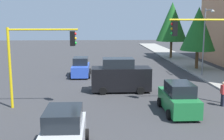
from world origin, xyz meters
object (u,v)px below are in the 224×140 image
delivery_van_black (120,76)px  car_green (179,99)px  car_blue (81,68)px  tree_roadside_far (172,22)px  traffic_signal_near_right (38,51)px  street_lamp_curbside (206,35)px  pedestrian_crossing (223,93)px  car_silver (63,134)px  traffic_signal_near_left (209,44)px  tree_roadside_mid (198,29)px

delivery_van_black → car_green: 6.42m
car_blue → delivery_van_black: bearing=28.6°
tree_roadside_far → car_green: size_ratio=2.07×
tree_roadside_far → car_blue: 19.21m
traffic_signal_near_right → tree_roadside_far: bearing=147.7°
street_lamp_curbside → pedestrian_crossing: (9.94, -2.42, -3.44)m
pedestrian_crossing → delivery_van_black: bearing=-123.0°
car_silver → car_green: size_ratio=1.00×
delivery_van_black → pedestrian_crossing: delivery_van_black is taller
car_blue → traffic_signal_near_left: bearing=40.9°
street_lamp_curbside → pedestrian_crossing: bearing=-13.7°
tree_roadside_mid → tree_roadside_far: (-10.00, -0.50, 0.79)m
street_lamp_curbside → car_blue: bearing=-95.0°
traffic_signal_near_left → tree_roadside_mid: bearing=163.1°
street_lamp_curbside → tree_roadside_far: size_ratio=0.82×
street_lamp_curbside → pedestrian_crossing: 10.79m
delivery_van_black → tree_roadside_far: bearing=154.9°
traffic_signal_near_right → pedestrian_crossing: size_ratio=3.15×
traffic_signal_near_right → delivery_van_black: size_ratio=1.12×
tree_roadside_far → car_green: (25.52, -6.13, -4.72)m
tree_roadside_mid → street_lamp_curbside: bearing=-10.3°
car_green → street_lamp_curbside: bearing=152.4°
tree_roadside_far → car_silver: bearing=-22.5°
car_green → delivery_van_black: bearing=-149.5°
traffic_signal_near_left → delivery_van_black: size_ratio=1.25×
traffic_signal_near_right → car_blue: traffic_signal_near_right is taller
car_silver → pedestrian_crossing: 11.92m
tree_roadside_far → car_silver: 33.63m
tree_roadside_mid → pedestrian_crossing: bearing=-12.7°
pedestrian_crossing → tree_roadside_mid: bearing=167.3°
traffic_signal_near_left → car_silver: size_ratio=1.44×
traffic_signal_near_right → traffic_signal_near_left: (-0.00, 11.39, 0.41)m
street_lamp_curbside → car_silver: 20.86m
traffic_signal_near_right → traffic_signal_near_left: 11.40m
car_green → pedestrian_crossing: size_ratio=2.43×
street_lamp_curbside → traffic_signal_near_left: bearing=-19.8°
traffic_signal_near_left → car_green: traffic_signal_near_left is taller
traffic_signal_near_left → street_lamp_curbside: size_ratio=0.86×
traffic_signal_near_left → pedestrian_crossing: bearing=72.6°
pedestrian_crossing → car_green: bearing=-70.7°
traffic_signal_near_left → car_blue: traffic_signal_near_left is taller
car_silver → pedestrian_crossing: (-6.44, 10.03, 0.01)m
traffic_signal_near_right → street_lamp_curbside: street_lamp_curbside is taller
delivery_van_black → car_blue: delivery_van_black is taller
street_lamp_curbside → delivery_van_black: street_lamp_curbside is taller
street_lamp_curbside → car_green: bearing=-27.6°
car_green → tree_roadside_far: bearing=166.5°
car_green → pedestrian_crossing: 3.62m
car_green → pedestrian_crossing: (-1.20, 3.42, 0.01)m
traffic_signal_near_left → car_green: 4.36m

